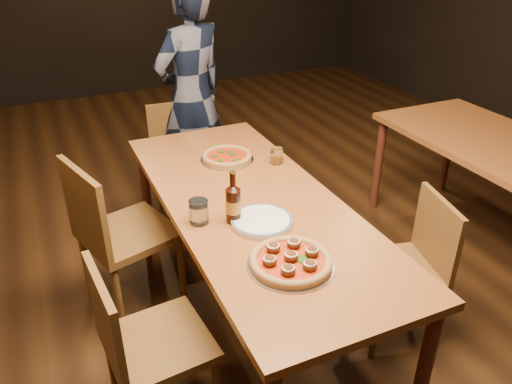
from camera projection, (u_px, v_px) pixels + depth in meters
name	position (u px, v px, depth m)	size (l,w,h in m)	color
ground	(252.00, 316.00, 2.81)	(9.00, 9.00, 0.00)	black
table_main	(252.00, 213.00, 2.48)	(0.80, 2.00, 0.75)	brown
chair_main_nw	(158.00, 342.00, 2.05)	(0.41, 0.41, 0.87)	#5B2918
chair_main_sw	(129.00, 232.00, 2.69)	(0.45, 0.45, 0.97)	#5B2918
chair_main_e	(398.00, 268.00, 2.52)	(0.39, 0.39, 0.83)	#5B2918
chair_end	(184.00, 164.00, 3.55)	(0.41, 0.41, 0.87)	#5B2918
pizza_meatball	(291.00, 260.00, 1.97)	(0.35, 0.35, 0.06)	#B7B7BF
pizza_margherita	(227.00, 157.00, 2.85)	(0.31, 0.31, 0.04)	#B7B7BF
plate_stack	(261.00, 221.00, 2.25)	(0.28, 0.28, 0.03)	white
beer_bottle	(233.00, 205.00, 2.23)	(0.07, 0.07, 0.25)	black
water_glass	(199.00, 212.00, 2.24)	(0.09, 0.09, 0.11)	white
amber_glass	(277.00, 156.00, 2.80)	(0.07, 0.07, 0.09)	#A76912
diner	(192.00, 97.00, 3.59)	(0.61, 0.40, 1.68)	black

